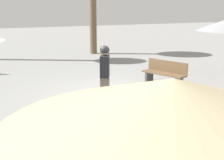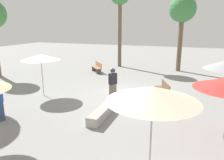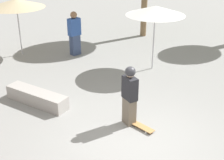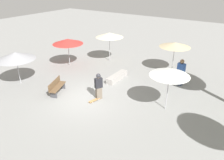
{
  "view_description": "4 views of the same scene",
  "coord_description": "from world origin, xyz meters",
  "views": [
    {
      "loc": [
        -3.92,
        -8.48,
        2.77
      ],
      "look_at": [
        -0.6,
        -1.0,
        0.77
      ],
      "focal_mm": 50.0,
      "sensor_mm": 36.0,
      "label": 1
    },
    {
      "loc": [
        3.4,
        -11.36,
        3.92
      ],
      "look_at": [
        -0.85,
        0.1,
        0.82
      ],
      "focal_mm": 35.0,
      "sensor_mm": 36.0,
      "label": 2
    },
    {
      "loc": [
        5.67,
        2.97,
        4.6
      ],
      "look_at": [
        -0.56,
        -0.99,
        1.16
      ],
      "focal_mm": 50.0,
      "sensor_mm": 36.0,
      "label": 3
    },
    {
      "loc": [
        -7.62,
        8.63,
        6.69
      ],
      "look_at": [
        -1.17,
        -1.03,
        1.16
      ],
      "focal_mm": 35.0,
      "sensor_mm": 36.0,
      "label": 4
    }
  ],
  "objects": [
    {
      "name": "skater_main",
      "position": [
        -0.59,
        -0.47,
        0.89
      ],
      "size": [
        0.42,
        0.5,
        1.64
      ],
      "rotation": [
        0.0,
        0.0,
        1.08
      ],
      "color": "#726656",
      "rests_on": "ground_plane"
    },
    {
      "name": "shade_umbrella_white",
      "position": [
        -4.37,
        -1.6,
        2.2
      ],
      "size": [
        2.12,
        2.12,
        2.36
      ],
      "color": "#B7B7BC",
      "rests_on": "ground_plane"
    },
    {
      "name": "skateboard",
      "position": [
        -0.55,
        -0.09,
        0.06
      ],
      "size": [
        0.37,
        0.82,
        0.07
      ],
      "rotation": [
        0.0,
        0.0,
        1.35
      ],
      "color": "#B7844C",
      "rests_on": "ground_plane"
    },
    {
      "name": "shade_umbrella_tan",
      "position": [
        -2.81,
        -6.93,
        2.15
      ],
      "size": [
        2.29,
        2.29,
        2.32
      ],
      "color": "#B7B7BC",
      "rests_on": "ground_plane"
    },
    {
      "name": "bystander_watching",
      "position": [
        -4.02,
        -5.01,
        0.91
      ],
      "size": [
        0.55,
        0.4,
        1.82
      ],
      "rotation": [
        0.0,
        0.0,
        2.86
      ],
      "color": "#38476B",
      "rests_on": "ground_plane"
    },
    {
      "name": "ground_plane",
      "position": [
        0.0,
        0.0,
        0.0
      ],
      "size": [
        60.0,
        60.0,
        0.0
      ],
      "primitive_type": "plane",
      "color": "gray"
    },
    {
      "name": "concrete_ledge",
      "position": [
        -0.06,
        -3.33,
        0.2
      ],
      "size": [
        0.49,
        2.09,
        0.41
      ],
      "rotation": [
        0.0,
        0.0,
        1.58
      ],
      "color": "#A8A39E",
      "rests_on": "ground_plane"
    }
  ]
}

